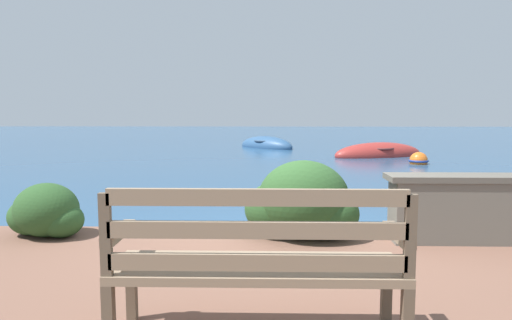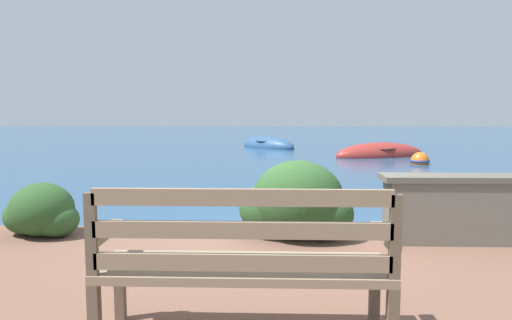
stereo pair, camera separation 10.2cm
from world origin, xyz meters
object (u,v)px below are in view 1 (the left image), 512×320
Objects in this scene: park_bench at (257,261)px; rowboat_mid at (266,146)px; mooring_buoy at (419,161)px; rowboat_nearest at (378,154)px.

park_bench reaches higher than rowboat_mid.
mooring_buoy is at bearing 69.80° from park_bench.
park_bench reaches higher than rowboat_nearest.
rowboat_mid is at bearing 116.98° from rowboat_nearest.
rowboat_mid is 7.29m from mooring_buoy.
rowboat_mid reaches higher than mooring_buoy.
rowboat_nearest is 5.26m from rowboat_mid.
mooring_buoy is (0.65, -2.15, 0.02)m from rowboat_nearest.
park_bench is 0.49× the size of rowboat_nearest.
mooring_buoy is at bearing 172.09° from rowboat_mid.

